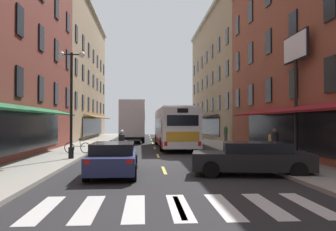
# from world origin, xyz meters

# --- Properties ---
(ground_plane) EXTENTS (34.80, 80.00, 0.10)m
(ground_plane) POSITION_xyz_m (0.00, 0.00, -0.05)
(ground_plane) COLOR #28282B
(lane_centre_dashes) EXTENTS (0.14, 73.90, 0.01)m
(lane_centre_dashes) POSITION_xyz_m (0.00, -0.25, 0.00)
(lane_centre_dashes) COLOR #DBCC4C
(lane_centre_dashes) RESTS_ON ground
(crosswalk_near) EXTENTS (7.10, 2.80, 0.01)m
(crosswalk_near) POSITION_xyz_m (0.00, -10.00, 0.00)
(crosswalk_near) COLOR silver
(crosswalk_near) RESTS_ON ground
(sidewalk_left) EXTENTS (3.00, 80.00, 0.14)m
(sidewalk_left) POSITION_xyz_m (-5.90, 0.00, 0.07)
(sidewalk_left) COLOR #A39E93
(sidewalk_left) RESTS_ON ground
(sidewalk_right) EXTENTS (3.00, 80.00, 0.14)m
(sidewalk_right) POSITION_xyz_m (5.90, 0.00, 0.07)
(sidewalk_right) COLOR #A39E93
(sidewalk_right) RESTS_ON ground
(billboard_sign) EXTENTS (0.40, 2.79, 6.60)m
(billboard_sign) POSITION_xyz_m (7.05, -0.97, 5.14)
(billboard_sign) COLOR black
(billboard_sign) RESTS_ON sidewalk_right
(transit_bus) EXTENTS (2.74, 11.78, 3.19)m
(transit_bus) POSITION_xyz_m (1.55, 9.48, 1.67)
(transit_bus) COLOR white
(transit_bus) RESTS_ON ground
(box_truck) EXTENTS (2.64, 8.19, 4.18)m
(box_truck) POSITION_xyz_m (-2.09, 17.29, 2.15)
(box_truck) COLOR black
(box_truck) RESTS_ON ground
(sedan_near) EXTENTS (1.92, 4.66, 1.28)m
(sedan_near) POSITION_xyz_m (-2.08, -4.64, 0.66)
(sedan_near) COLOR navy
(sedan_near) RESTS_ON ground
(sedan_mid) EXTENTS (1.98, 4.76, 1.35)m
(sedan_mid) POSITION_xyz_m (-1.90, 27.72, 0.70)
(sedan_mid) COLOR silver
(sedan_mid) RESTS_ON ground
(sedan_far) EXTENTS (4.82, 2.59, 1.30)m
(sedan_far) POSITION_xyz_m (3.38, -5.16, 0.68)
(sedan_far) COLOR black
(sedan_far) RESTS_ON ground
(motorcycle_rider) EXTENTS (0.62, 2.07, 1.66)m
(motorcycle_rider) POSITION_xyz_m (-2.11, 0.90, 0.71)
(motorcycle_rider) COLOR black
(motorcycle_rider) RESTS_ON ground
(bicycle_near) EXTENTS (1.70, 0.49, 0.91)m
(bicycle_near) POSITION_xyz_m (-5.05, 3.66, 0.50)
(bicycle_near) COLOR black
(bicycle_near) RESTS_ON sidewalk_left
(pedestrian_near) EXTENTS (0.49, 0.51, 1.61)m
(pedestrian_near) POSITION_xyz_m (6.19, -0.20, 0.99)
(pedestrian_near) COLOR #4C4C51
(pedestrian_near) RESTS_ON sidewalk_right
(pedestrian_mid) EXTENTS (0.36, 0.36, 1.68)m
(pedestrian_mid) POSITION_xyz_m (6.87, 13.86, 1.00)
(pedestrian_mid) COLOR #4C4C51
(pedestrian_mid) RESTS_ON sidewalk_right
(street_lamp_twin) EXTENTS (1.42, 0.32, 5.76)m
(street_lamp_twin) POSITION_xyz_m (-4.77, 0.40, 3.32)
(street_lamp_twin) COLOR black
(street_lamp_twin) RESTS_ON sidewalk_left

